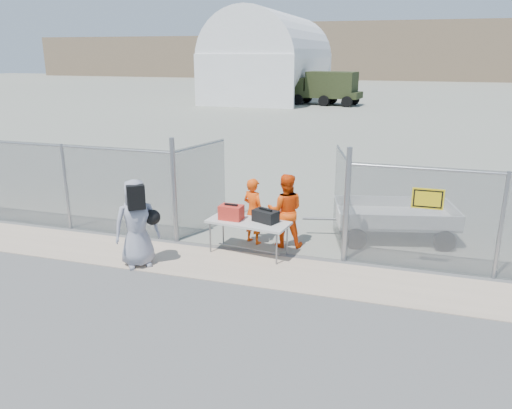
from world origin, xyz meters
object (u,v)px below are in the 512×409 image
(folding_table, at_px, (248,238))
(visitor, at_px, (137,223))
(security_worker_left, at_px, (253,211))
(utility_trailer, at_px, (394,221))
(security_worker_right, at_px, (285,211))

(folding_table, height_order, visitor, visitor)
(security_worker_left, relative_size, visitor, 0.84)
(visitor, distance_m, utility_trailer, 6.09)
(folding_table, bearing_deg, visitor, -139.89)
(folding_table, relative_size, visitor, 0.97)
(folding_table, distance_m, visitor, 2.47)
(security_worker_left, relative_size, security_worker_right, 0.91)
(utility_trailer, bearing_deg, visitor, -160.18)
(folding_table, xyz_separation_m, security_worker_left, (-0.10, 0.68, 0.40))
(visitor, bearing_deg, folding_table, -5.87)
(security_worker_left, xyz_separation_m, security_worker_right, (0.77, 0.02, 0.08))
(security_worker_left, bearing_deg, utility_trailer, -133.08)
(security_worker_right, bearing_deg, utility_trailer, -165.22)
(folding_table, relative_size, utility_trailer, 0.50)
(security_worker_right, bearing_deg, visitor, 22.97)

